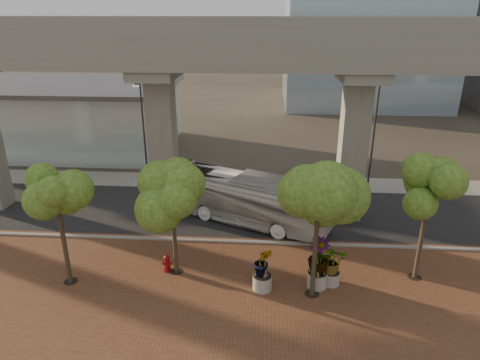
{
  "coord_description": "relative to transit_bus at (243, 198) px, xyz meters",
  "views": [
    {
      "loc": [
        0.7,
        -23.93,
        12.73
      ],
      "look_at": [
        -0.95,
        0.5,
        2.99
      ],
      "focal_mm": 32.0,
      "sensor_mm": 36.0,
      "label": 1
    }
  ],
  "objects": [
    {
      "name": "station_pavilion",
      "position": [
        -19.24,
        15.09,
        1.64
      ],
      "size": [
        23.0,
        13.0,
        6.3
      ],
      "color": "silver",
      "rests_on": "ground"
    },
    {
      "name": "planter_left",
      "position": [
        1.37,
        -7.34,
        -0.11
      ],
      "size": [
        2.1,
        2.1,
        2.31
      ],
      "color": "#A4A094",
      "rests_on": "ground"
    },
    {
      "name": "far_sidewalk",
      "position": [
        0.76,
        6.59,
        -1.55
      ],
      "size": [
        90.0,
        3.0,
        0.06
      ],
      "primitive_type": "cube",
      "color": "gray",
      "rests_on": "ground"
    },
    {
      "name": "planter_front",
      "position": [
        4.76,
        -6.69,
        -0.25
      ],
      "size": [
        1.9,
        1.9,
        2.09
      ],
      "color": "#B0A89F",
      "rests_on": "ground"
    },
    {
      "name": "streetlamp_east",
      "position": [
        9.19,
        5.9,
        3.62
      ],
      "size": [
        0.44,
        1.29,
        8.91
      ],
      "color": "#2D2E33",
      "rests_on": "ground"
    },
    {
      "name": "transit_bus",
      "position": [
        0.0,
        0.0,
        0.0
      ],
      "size": [
        11.4,
        7.13,
        3.16
      ],
      "primitive_type": "imported",
      "rotation": [
        0.0,
        0.0,
        1.14
      ],
      "color": "silver",
      "rests_on": "ground"
    },
    {
      "name": "street_tree_near_west",
      "position": [
        -3.11,
        -6.16,
        2.74
      ],
      "size": [
        3.54,
        3.54,
        5.89
      ],
      "color": "#473A28",
      "rests_on": "ground"
    },
    {
      "name": "planter_right",
      "position": [
        4.05,
        -6.93,
        0.05
      ],
      "size": [
        2.43,
        2.43,
        2.6
      ],
      "color": "gray",
      "rests_on": "ground"
    },
    {
      "name": "street_tree_near_east",
      "position": [
        3.76,
        -7.61,
        3.53
      ],
      "size": [
        3.92,
        3.92,
        6.86
      ],
      "color": "#473A28",
      "rests_on": "ground"
    },
    {
      "name": "ground",
      "position": [
        0.76,
        -0.91,
        -1.58
      ],
      "size": [
        160.0,
        160.0,
        0.0
      ],
      "primitive_type": "plane",
      "color": "#322C25",
      "rests_on": "ground"
    },
    {
      "name": "fire_hydrant",
      "position": [
        -3.6,
        -6.11,
        -1.06
      ],
      "size": [
        0.48,
        0.43,
        0.96
      ],
      "color": "maroon",
      "rests_on": "ground"
    },
    {
      "name": "streetlamp_west",
      "position": [
        -7.81,
        5.55,
        3.07
      ],
      "size": [
        0.39,
        1.15,
        7.96
      ],
      "color": "#29292D",
      "rests_on": "ground"
    },
    {
      "name": "brick_plaza",
      "position": [
        0.76,
        -8.91,
        -1.55
      ],
      "size": [
        70.0,
        13.0,
        0.06
      ],
      "primitive_type": "cube",
      "color": "brown",
      "rests_on": "ground"
    },
    {
      "name": "street_tree_far_west",
      "position": [
        -8.24,
        -7.4,
        3.25
      ],
      "size": [
        3.18,
        3.18,
        6.24
      ],
      "color": "#473A28",
      "rests_on": "ground"
    },
    {
      "name": "street_tree_far_east",
      "position": [
        9.12,
        -5.84,
        3.3
      ],
      "size": [
        3.71,
        3.71,
        6.53
      ],
      "color": "#473A28",
      "rests_on": "ground"
    },
    {
      "name": "curb_strip",
      "position": [
        0.76,
        -2.91,
        -1.5
      ],
      "size": [
        70.0,
        0.25,
        0.16
      ],
      "primitive_type": "cube",
      "color": "gray",
      "rests_on": "ground"
    },
    {
      "name": "transit_viaduct",
      "position": [
        0.76,
        1.09,
        5.71
      ],
      "size": [
        72.0,
        5.6,
        12.4
      ],
      "color": "gray",
      "rests_on": "ground"
    },
    {
      "name": "asphalt_road",
      "position": [
        0.76,
        1.09,
        -1.56
      ],
      "size": [
        90.0,
        8.0,
        0.04
      ],
      "primitive_type": "cube",
      "color": "black",
      "rests_on": "ground"
    }
  ]
}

